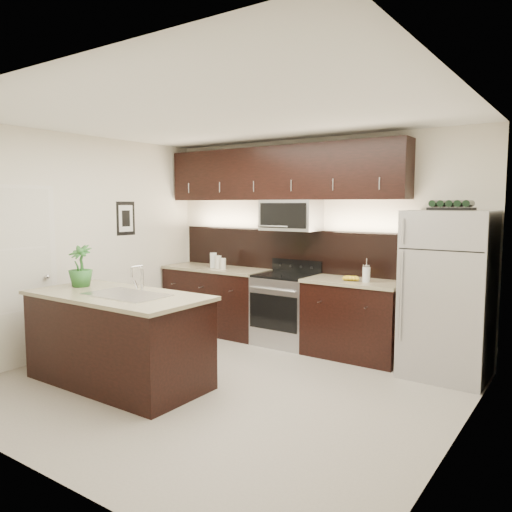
# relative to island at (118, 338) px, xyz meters

# --- Properties ---
(ground) EXTENTS (4.50, 4.50, 0.00)m
(ground) POSITION_rel_island_xyz_m (0.93, 0.52, -0.47)
(ground) COLOR gray
(ground) RESTS_ON ground
(room_walls) EXTENTS (4.52, 4.02, 2.71)m
(room_walls) POSITION_rel_island_xyz_m (0.82, 0.49, 1.22)
(room_walls) COLOR silver
(room_walls) RESTS_ON ground
(counter_run) EXTENTS (3.51, 0.65, 0.94)m
(counter_run) POSITION_rel_island_xyz_m (0.47, 2.21, -0.00)
(counter_run) COLOR black
(counter_run) RESTS_ON ground
(upper_fixtures) EXTENTS (3.49, 0.40, 1.66)m
(upper_fixtures) POSITION_rel_island_xyz_m (0.50, 2.36, 1.67)
(upper_fixtures) COLOR black
(upper_fixtures) RESTS_ON counter_run
(island) EXTENTS (1.96, 0.96, 0.94)m
(island) POSITION_rel_island_xyz_m (0.00, 0.00, 0.00)
(island) COLOR black
(island) RESTS_ON ground
(sink_faucet) EXTENTS (0.84, 0.50, 0.28)m
(sink_faucet) POSITION_rel_island_xyz_m (0.15, 0.01, 0.48)
(sink_faucet) COLOR silver
(sink_faucet) RESTS_ON island
(refrigerator) EXTENTS (0.86, 0.78, 1.78)m
(refrigerator) POSITION_rel_island_xyz_m (2.73, 2.15, 0.42)
(refrigerator) COLOR #B2B2B7
(refrigerator) RESTS_ON ground
(wine_rack) EXTENTS (0.44, 0.27, 0.10)m
(wine_rack) POSITION_rel_island_xyz_m (2.73, 2.15, 1.36)
(wine_rack) COLOR black
(wine_rack) RESTS_ON refrigerator
(plant) EXTENTS (0.32, 0.32, 0.46)m
(plant) POSITION_rel_island_xyz_m (-0.66, 0.06, 0.70)
(plant) COLOR #2A6428
(plant) RESTS_ON island
(canisters) EXTENTS (0.31, 0.15, 0.21)m
(canisters) POSITION_rel_island_xyz_m (-0.42, 2.14, 0.56)
(canisters) COLOR silver
(canisters) RESTS_ON counter_run
(french_press) EXTENTS (0.09, 0.09, 0.27)m
(french_press) POSITION_rel_island_xyz_m (1.80, 2.16, 0.57)
(french_press) COLOR silver
(french_press) RESTS_ON counter_run
(bananas) EXTENTS (0.24, 0.21, 0.06)m
(bananas) POSITION_rel_island_xyz_m (1.57, 2.13, 0.50)
(bananas) COLOR gold
(bananas) RESTS_ON counter_run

